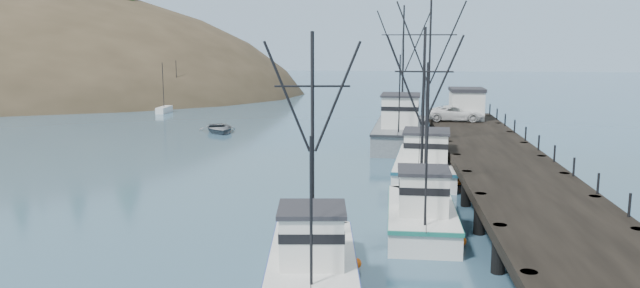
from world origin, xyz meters
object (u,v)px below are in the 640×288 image
Objects in this scene: pier_shed at (467,103)px; motorboat at (219,132)px; pier at (499,160)px; trawler_near at (421,213)px; work_vessel at (401,131)px; trawler_mid at (312,260)px; pickup_truck at (456,113)px; trawler_far at (426,162)px.

pier_shed is 0.62× the size of motorboat.
pier reaches higher than motorboat.
trawler_near is at bearing -119.33° from pier.
work_vessel is 2.83× the size of motorboat.
pier_shed is at bearing 73.48° from trawler_mid.
pickup_truck is at bearing 74.60° from trawler_mid.
pier is 8.52× the size of motorboat.
pier_shed is (5.48, 26.70, 2.60)m from trawler_near.
trawler_mid is 3.08× the size of pier_shed.
pier is at bearing -90.52° from pier_shed.
trawler_mid is 2.04× the size of pickup_truck.
trawler_mid is at bearing -105.97° from trawler_far.
work_vessel is (4.18, 31.45, 0.41)m from trawler_mid.
trawler_near reaches higher than pier_shed.
trawler_mid is 33.81m from pickup_truck.
motorboat is at bearing 81.41° from pickup_truck.
trawler_mid reaches higher than pier.
pickup_truck is (4.43, 25.50, 1.85)m from trawler_near.
trawler_far is 0.86× the size of work_vessel.
trawler_far is 15.07m from pier_shed.
trawler_near is at bearing 57.25° from trawler_mid.
motorboat is (-23.51, 3.22, -3.42)m from pier_shed.
trawler_mid is 39.37m from motorboat.
pier_shed is at bearing 89.48° from pier.
trawler_far reaches higher than pickup_truck.
pier is 19.26m from trawler_mid.
work_vessel is at bearing -39.86° from motorboat.
trawler_mid is (-9.86, -16.53, -0.87)m from pier.
pier is at bearing -69.17° from work_vessel.
motorboat is (-19.10, 17.39, -0.82)m from trawler_far.
trawler_near is 27.39m from pier_shed.
trawler_far is at bearing 168.01° from pickup_truck.
pier is 9.10× the size of pickup_truck.
pickup_truck reaches higher than pier.
trawler_far reaches higher than motorboat.
trawler_mid is 35.30m from pier_shed.
trawler_mid reaches higher than motorboat.
work_vessel is 3.02× the size of pickup_truck.
pickup_truck is 23.05m from motorboat.
pier is 3.01× the size of work_vessel.
pickup_truck is at bearing 80.14° from trawler_near.
trawler_far is at bearing -64.83° from motorboat.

